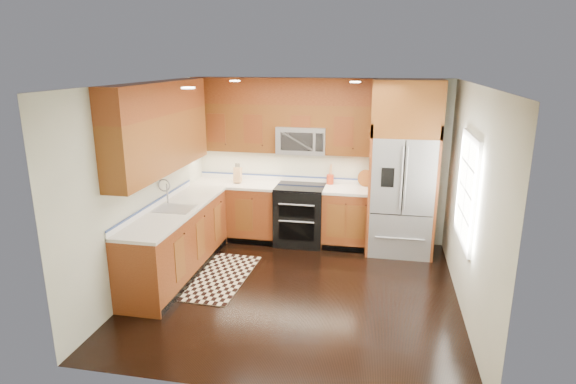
% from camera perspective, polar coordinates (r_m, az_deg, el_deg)
% --- Properties ---
extents(ground, '(4.00, 4.00, 0.00)m').
position_cam_1_polar(ground, '(6.31, 1.05, -11.63)').
color(ground, black).
rests_on(ground, ground).
extents(wall_back, '(4.00, 0.02, 2.60)m').
position_cam_1_polar(wall_back, '(7.75, 3.73, 3.75)').
color(wall_back, silver).
rests_on(wall_back, ground).
extents(wall_left, '(0.02, 4.00, 2.60)m').
position_cam_1_polar(wall_left, '(6.47, -16.60, 0.75)').
color(wall_left, silver).
rests_on(wall_left, ground).
extents(wall_right, '(0.02, 4.00, 2.60)m').
position_cam_1_polar(wall_right, '(5.83, 20.84, -1.22)').
color(wall_right, silver).
rests_on(wall_right, ground).
extents(window, '(0.04, 1.10, 1.30)m').
position_cam_1_polar(window, '(6.00, 20.42, 0.25)').
color(window, white).
rests_on(window, ground).
extents(base_cabinets, '(2.85, 3.00, 0.90)m').
position_cam_1_polar(base_cabinets, '(7.21, -7.34, -4.27)').
color(base_cabinets, brown).
rests_on(base_cabinets, ground).
extents(countertop, '(2.86, 3.01, 0.04)m').
position_cam_1_polar(countertop, '(7.13, -6.10, -0.49)').
color(countertop, silver).
rests_on(countertop, base_cabinets).
extents(upper_cabinets, '(2.85, 3.00, 1.15)m').
position_cam_1_polar(upper_cabinets, '(7.00, -6.67, 8.43)').
color(upper_cabinets, brown).
rests_on(upper_cabinets, ground).
extents(range, '(0.76, 0.67, 0.95)m').
position_cam_1_polar(range, '(7.68, 1.44, -2.74)').
color(range, black).
rests_on(range, ground).
extents(microwave, '(0.76, 0.40, 0.42)m').
position_cam_1_polar(microwave, '(7.52, 1.67, 6.21)').
color(microwave, '#B2B2B7').
rests_on(microwave, ground).
extents(refrigerator, '(0.98, 0.75, 2.60)m').
position_cam_1_polar(refrigerator, '(7.33, 13.47, 2.70)').
color(refrigerator, '#B2B2B7').
rests_on(refrigerator, ground).
extents(sink_faucet, '(0.54, 0.44, 0.37)m').
position_cam_1_polar(sink_faucet, '(6.63, -13.47, -1.42)').
color(sink_faucet, '#B2B2B7').
rests_on(sink_faucet, countertop).
extents(rug, '(0.98, 1.57, 0.01)m').
position_cam_1_polar(rug, '(6.76, -8.86, -9.81)').
color(rug, black).
rests_on(rug, ground).
extents(knife_block, '(0.13, 0.17, 0.32)m').
position_cam_1_polar(knife_block, '(7.81, -5.98, 2.05)').
color(knife_block, tan).
rests_on(knife_block, countertop).
extents(utensil_crock, '(0.12, 0.12, 0.32)m').
position_cam_1_polar(utensil_crock, '(7.71, 5.02, 1.76)').
color(utensil_crock, '#B73416').
rests_on(utensil_crock, countertop).
extents(cutting_board, '(0.35, 0.35, 0.02)m').
position_cam_1_polar(cutting_board, '(7.66, 9.14, 0.74)').
color(cutting_board, brown).
rests_on(cutting_board, countertop).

